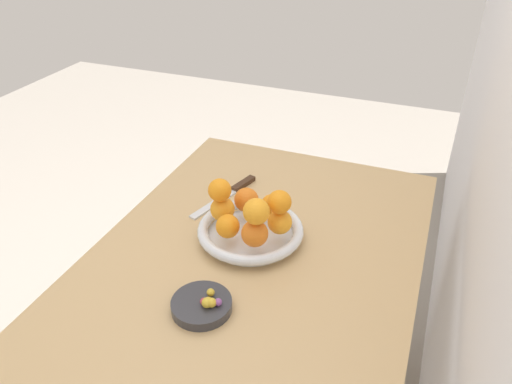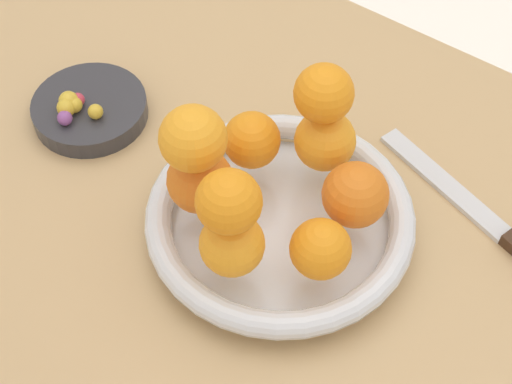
{
  "view_description": "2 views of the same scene",
  "coord_description": "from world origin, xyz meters",
  "px_view_note": "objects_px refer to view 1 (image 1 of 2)",
  "views": [
    {
      "loc": [
        0.85,
        0.34,
        1.5
      ],
      "look_at": [
        -0.07,
        -0.02,
        0.88
      ],
      "focal_mm": 35.0,
      "sensor_mm": 36.0,
      "label": 1
    },
    {
      "loc": [
        -0.31,
        0.34,
        1.38
      ],
      "look_at": [
        -0.05,
        -0.02,
        0.81
      ],
      "focal_mm": 55.0,
      "sensor_mm": 36.0,
      "label": 2
    }
  ],
  "objects_px": {
    "candy_ball_5": "(204,301)",
    "candy_ball_1": "(216,302)",
    "candy_dish": "(202,305)",
    "knife": "(230,193)",
    "orange_0": "(255,233)",
    "orange_5": "(228,226)",
    "orange_8": "(257,211)",
    "candy_ball_3": "(211,292)",
    "orange_2": "(274,205)",
    "orange_3": "(246,200)",
    "candy_ball_2": "(212,303)",
    "fruit_bowl": "(250,231)",
    "orange_7": "(220,190)",
    "orange_1": "(280,222)",
    "dining_table": "(253,285)",
    "orange_6": "(279,202)",
    "candy_ball_0": "(207,303)",
    "orange_4": "(222,209)",
    "candy_ball_4": "(208,301)"
  },
  "relations": [
    {
      "from": "candy_ball_5",
      "to": "candy_ball_1",
      "type": "bearing_deg",
      "value": 109.4
    },
    {
      "from": "candy_dish",
      "to": "knife",
      "type": "distance_m",
      "value": 0.45
    },
    {
      "from": "orange_0",
      "to": "candy_ball_1",
      "type": "bearing_deg",
      "value": -2.76
    },
    {
      "from": "orange_5",
      "to": "orange_8",
      "type": "relative_size",
      "value": 0.93
    },
    {
      "from": "orange_5",
      "to": "candy_ball_5",
      "type": "height_order",
      "value": "orange_5"
    },
    {
      "from": "candy_dish",
      "to": "candy_ball_3",
      "type": "distance_m",
      "value": 0.03
    },
    {
      "from": "orange_8",
      "to": "candy_ball_3",
      "type": "distance_m",
      "value": 0.21
    },
    {
      "from": "orange_0",
      "to": "orange_2",
      "type": "bearing_deg",
      "value": -179.96
    },
    {
      "from": "orange_3",
      "to": "candy_ball_3",
      "type": "relative_size",
      "value": 3.74
    },
    {
      "from": "candy_ball_2",
      "to": "knife",
      "type": "relative_size",
      "value": 0.08
    },
    {
      "from": "candy_ball_1",
      "to": "candy_ball_3",
      "type": "distance_m",
      "value": 0.03
    },
    {
      "from": "orange_8",
      "to": "candy_ball_2",
      "type": "height_order",
      "value": "orange_8"
    },
    {
      "from": "fruit_bowl",
      "to": "orange_5",
      "type": "height_order",
      "value": "orange_5"
    },
    {
      "from": "orange_7",
      "to": "knife",
      "type": "distance_m",
      "value": 0.22
    },
    {
      "from": "candy_dish",
      "to": "orange_2",
      "type": "relative_size",
      "value": 2.29
    },
    {
      "from": "orange_1",
      "to": "candy_ball_2",
      "type": "bearing_deg",
      "value": -11.36
    },
    {
      "from": "dining_table",
      "to": "candy_ball_3",
      "type": "xyz_separation_m",
      "value": [
        0.17,
        -0.03,
        0.12
      ]
    },
    {
      "from": "candy_ball_1",
      "to": "orange_0",
      "type": "bearing_deg",
      "value": 177.24
    },
    {
      "from": "orange_6",
      "to": "candy_ball_0",
      "type": "height_order",
      "value": "orange_6"
    },
    {
      "from": "orange_7",
      "to": "candy_ball_0",
      "type": "height_order",
      "value": "orange_7"
    },
    {
      "from": "orange_4",
      "to": "candy_ball_1",
      "type": "bearing_deg",
      "value": 21.57
    },
    {
      "from": "candy_ball_4",
      "to": "knife",
      "type": "distance_m",
      "value": 0.46
    },
    {
      "from": "orange_8",
      "to": "orange_5",
      "type": "bearing_deg",
      "value": -92.9
    },
    {
      "from": "orange_2",
      "to": "candy_ball_0",
      "type": "xyz_separation_m",
      "value": [
        0.34,
        -0.02,
        -0.03
      ]
    },
    {
      "from": "orange_5",
      "to": "orange_4",
      "type": "bearing_deg",
      "value": -145.49
    },
    {
      "from": "orange_6",
      "to": "orange_8",
      "type": "xyz_separation_m",
      "value": [
        0.06,
        -0.03,
        0.01
      ]
    },
    {
      "from": "orange_4",
      "to": "candy_ball_4",
      "type": "xyz_separation_m",
      "value": [
        0.26,
        0.09,
        -0.04
      ]
    },
    {
      "from": "dining_table",
      "to": "orange_3",
      "type": "height_order",
      "value": "orange_3"
    },
    {
      "from": "candy_dish",
      "to": "candy_ball_4",
      "type": "height_order",
      "value": "candy_ball_4"
    },
    {
      "from": "candy_dish",
      "to": "candy_ball_1",
      "type": "height_order",
      "value": "candy_ball_1"
    },
    {
      "from": "fruit_bowl",
      "to": "orange_2",
      "type": "bearing_deg",
      "value": 150.23
    },
    {
      "from": "orange_5",
      "to": "orange_8",
      "type": "xyz_separation_m",
      "value": [
        0.0,
        0.08,
        0.07
      ]
    },
    {
      "from": "orange_6",
      "to": "candy_ball_3",
      "type": "distance_m",
      "value": 0.26
    },
    {
      "from": "fruit_bowl",
      "to": "candy_ball_5",
      "type": "height_order",
      "value": "fruit_bowl"
    },
    {
      "from": "orange_0",
      "to": "candy_ball_2",
      "type": "bearing_deg",
      "value": -4.44
    },
    {
      "from": "dining_table",
      "to": "orange_2",
      "type": "bearing_deg",
      "value": 177.83
    },
    {
      "from": "orange_6",
      "to": "dining_table",
      "type": "bearing_deg",
      "value": -33.0
    },
    {
      "from": "orange_8",
      "to": "candy_ball_0",
      "type": "distance_m",
      "value": 0.23
    },
    {
      "from": "orange_7",
      "to": "knife",
      "type": "xyz_separation_m",
      "value": [
        -0.18,
        -0.06,
        -0.12
      ]
    },
    {
      "from": "candy_ball_2",
      "to": "candy_ball_4",
      "type": "xyz_separation_m",
      "value": [
        -0.0,
        -0.01,
        -0.0
      ]
    },
    {
      "from": "orange_1",
      "to": "orange_6",
      "type": "xyz_separation_m",
      "value": [
        0.0,
        -0.0,
        0.06
      ]
    },
    {
      "from": "orange_0",
      "to": "candy_ball_2",
      "type": "xyz_separation_m",
      "value": [
        0.2,
        -0.02,
        -0.04
      ]
    },
    {
      "from": "dining_table",
      "to": "orange_8",
      "type": "xyz_separation_m",
      "value": [
        -0.0,
        0.01,
        0.22
      ]
    },
    {
      "from": "orange_3",
      "to": "orange_4",
      "type": "xyz_separation_m",
      "value": [
        0.06,
        -0.04,
        -0.0
      ]
    },
    {
      "from": "dining_table",
      "to": "orange_4",
      "type": "xyz_separation_m",
      "value": [
        -0.07,
        -0.11,
        0.16
      ]
    },
    {
      "from": "orange_6",
      "to": "orange_7",
      "type": "distance_m",
      "value": 0.15
    },
    {
      "from": "orange_6",
      "to": "orange_3",
      "type": "bearing_deg",
      "value": -119.67
    },
    {
      "from": "orange_2",
      "to": "candy_ball_1",
      "type": "distance_m",
      "value": 0.33
    },
    {
      "from": "orange_4",
      "to": "orange_6",
      "type": "relative_size",
      "value": 1.07
    },
    {
      "from": "orange_2",
      "to": "candy_ball_2",
      "type": "bearing_deg",
      "value": -2.7
    }
  ]
}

